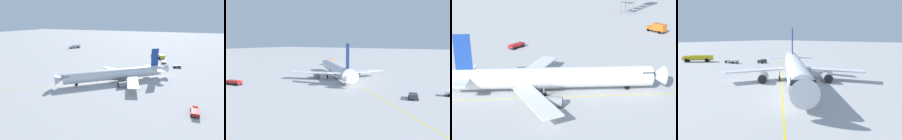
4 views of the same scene
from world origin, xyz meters
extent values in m
plane|color=#B2B2B2|center=(0.00, 0.00, 0.00)|extent=(600.00, 600.00, 0.00)
cylinder|color=white|center=(-1.60, -1.78, 2.92)|extent=(31.35, 29.38, 4.06)
cone|color=white|center=(13.58, 12.23, 2.92)|extent=(4.82, 4.87, 3.86)
cone|color=white|center=(-16.99, -16.00, 3.22)|extent=(5.28, 5.25, 3.45)
cube|color=black|center=(11.97, 10.74, 3.83)|extent=(4.11, 4.16, 0.70)
ellipsoid|color=slate|center=(-3.02, -3.10, 1.80)|extent=(12.77, 12.19, 2.23)
cube|color=#193D93|center=(-14.17, -13.40, 8.41)|extent=(2.51, 2.35, 6.92)
cube|color=white|center=(-16.47, -10.91, 3.73)|extent=(5.39, 5.54, 0.20)
cube|color=white|center=(-11.88, -15.88, 3.73)|extent=(5.39, 5.54, 0.20)
cube|color=white|center=(-10.14, 2.66, 2.21)|extent=(8.08, 14.51, 0.28)
cube|color=white|center=(2.15, -10.65, 2.21)|extent=(14.38, 9.02, 0.28)
cylinder|color=gray|center=(-6.88, 2.80, 0.91)|extent=(4.42, 4.31, 2.10)
cylinder|color=black|center=(-5.35, 4.21, 0.91)|extent=(1.32, 1.41, 1.79)
cylinder|color=gray|center=(2.55, -7.42, 0.91)|extent=(4.42, 4.31, 2.10)
cylinder|color=black|center=(4.08, -6.00, 0.91)|extent=(1.32, 1.41, 1.79)
cylinder|color=#9EA0A5|center=(9.27, 8.25, 1.38)|extent=(0.20, 0.20, 1.66)
cylinder|color=black|center=(9.27, 8.25, 0.55)|extent=(1.01, 0.97, 1.10)
cylinder|color=#9EA0A5|center=(-5.35, -0.58, 1.38)|extent=(0.20, 0.20, 1.66)
cylinder|color=black|center=(-5.35, -0.58, 0.55)|extent=(1.01, 0.97, 1.10)
cylinder|color=#9EA0A5|center=(-0.70, -5.62, 1.38)|extent=(0.20, 0.20, 1.66)
cylinder|color=black|center=(-0.70, -5.62, 0.55)|extent=(1.01, 0.97, 1.10)
cube|color=#232326|center=(35.60, 24.84, 0.60)|extent=(7.55, 3.70, 0.20)
cube|color=orange|center=(38.07, 25.47, 1.20)|extent=(2.69, 2.78, 1.00)
cube|color=black|center=(39.03, 25.71, 1.35)|extent=(0.56, 1.90, 0.56)
cube|color=orange|center=(34.44, 24.55, 1.90)|extent=(5.32, 3.45, 2.40)
cylinder|color=black|center=(37.78, 26.59, 0.50)|extent=(1.04, 0.52, 1.00)
cylinder|color=black|center=(38.35, 24.35, 0.50)|extent=(1.04, 0.52, 1.00)
cylinder|color=black|center=(33.05, 25.39, 0.50)|extent=(1.04, 0.52, 1.00)
cylinder|color=black|center=(33.62, 23.15, 0.50)|extent=(1.04, 0.52, 1.00)
cube|color=#232326|center=(-30.37, 14.92, 0.48)|extent=(1.76, 5.12, 0.20)
cube|color=red|center=(-30.31, 13.15, 0.91)|extent=(1.89, 1.59, 0.65)
cube|color=black|center=(-30.28, 12.49, 1.00)|extent=(1.55, 0.14, 0.36)
cube|color=red|center=(-30.41, 15.78, 0.93)|extent=(1.97, 3.41, 0.70)
cube|color=red|center=(-30.31, 13.15, 1.33)|extent=(1.31, 0.65, 0.16)
cylinder|color=black|center=(-29.39, 13.18, 0.38)|extent=(0.31, 0.77, 0.76)
cylinder|color=black|center=(-31.22, 13.11, 0.38)|extent=(0.31, 0.77, 0.76)
cylinder|color=black|center=(-29.52, 16.57, 0.38)|extent=(0.31, 0.77, 0.76)
cylinder|color=black|center=(-31.35, 16.50, 0.38)|extent=(0.31, 0.77, 0.76)
cylinder|color=black|center=(-12.88, -39.92, 0.40)|extent=(0.42, 0.84, 0.80)
cylinder|color=black|center=(-14.99, -40.29, 0.40)|extent=(0.42, 0.84, 0.80)
cube|color=#232326|center=(-21.24, -33.82, 0.42)|extent=(3.97, 2.54, 0.20)
cube|color=#2D333D|center=(-22.47, -34.19, 0.87)|extent=(1.58, 2.06, 0.70)
cube|color=black|center=(-22.90, -34.33, 0.97)|extent=(0.52, 1.48, 0.39)
cube|color=#2D333D|center=(-20.61, -33.63, 0.82)|extent=(2.80, 2.43, 0.60)
cylinder|color=black|center=(-22.21, -35.06, 0.32)|extent=(0.69, 0.45, 0.64)
cylinder|color=black|center=(-22.73, -33.33, 0.32)|extent=(0.69, 0.45, 0.64)
cylinder|color=black|center=(-19.84, -34.34, 0.32)|extent=(0.69, 0.45, 0.64)
cylinder|color=black|center=(-20.37, -32.61, 0.32)|extent=(0.69, 0.45, 0.64)
cube|color=yellow|center=(3.05, -1.51, 0.00)|extent=(119.29, 114.21, 0.01)
camera|label=1|loc=(-29.06, 64.70, 23.41)|focal=31.55mm
camera|label=2|loc=(-75.98, -48.26, 12.76)|focal=40.73mm
camera|label=3|loc=(38.36, -47.26, 26.33)|focal=52.89mm
camera|label=4|loc=(37.16, 30.33, 10.10)|focal=38.18mm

